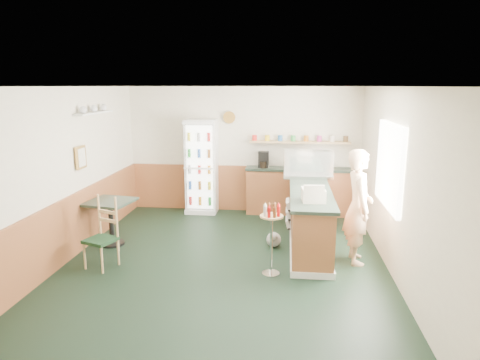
# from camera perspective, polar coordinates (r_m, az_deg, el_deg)

# --- Properties ---
(ground) EXTENTS (6.00, 6.00, 0.00)m
(ground) POSITION_cam_1_polar(r_m,az_deg,el_deg) (6.79, -2.20, -11.08)
(ground) COLOR black
(ground) RESTS_ON ground
(room_envelope) EXTENTS (5.04, 6.02, 2.72)m
(room_envelope) POSITION_cam_1_polar(r_m,az_deg,el_deg) (7.08, -3.25, 2.80)
(room_envelope) COLOR beige
(room_envelope) RESTS_ON ground
(service_counter) EXTENTS (0.68, 3.01, 1.01)m
(service_counter) POSITION_cam_1_polar(r_m,az_deg,el_deg) (7.58, 9.18, -4.97)
(service_counter) COLOR #9C5932
(service_counter) RESTS_ON ground
(back_counter) EXTENTS (2.24, 0.42, 1.69)m
(back_counter) POSITION_cam_1_polar(r_m,az_deg,el_deg) (9.22, 7.70, -1.22)
(back_counter) COLOR #9C5932
(back_counter) RESTS_ON ground
(drinks_fridge) EXTENTS (0.67, 0.55, 2.02)m
(drinks_fridge) POSITION_cam_1_polar(r_m,az_deg,el_deg) (9.24, -5.16, 1.79)
(drinks_fridge) COLOR white
(drinks_fridge) RESTS_ON ground
(display_case) EXTENTS (0.92, 0.48, 0.52)m
(display_case) POSITION_cam_1_polar(r_m,az_deg,el_deg) (8.16, 9.11, 2.14)
(display_case) COLOR silver
(display_case) RESTS_ON service_counter
(cash_register) EXTENTS (0.36, 0.38, 0.19)m
(cash_register) POSITION_cam_1_polar(r_m,az_deg,el_deg) (6.51, 9.75, -1.98)
(cash_register) COLOR beige
(cash_register) RESTS_ON service_counter
(shopkeeper) EXTENTS (0.46, 0.62, 1.79)m
(shopkeeper) POSITION_cam_1_polar(r_m,az_deg,el_deg) (6.81, 15.49, -3.46)
(shopkeeper) COLOR tan
(shopkeeper) RESTS_ON ground
(condiment_stand) EXTENTS (0.34, 0.34, 1.05)m
(condiment_stand) POSITION_cam_1_polar(r_m,az_deg,el_deg) (6.20, 4.22, -6.48)
(condiment_stand) COLOR silver
(condiment_stand) RESTS_ON ground
(newspaper_rack) EXTENTS (0.09, 0.41, 0.49)m
(newspaper_rack) POSITION_cam_1_polar(r_m,az_deg,el_deg) (7.71, 6.47, -4.46)
(newspaper_rack) COLOR black
(newspaper_rack) RESTS_ON ground
(cafe_table) EXTENTS (0.83, 0.83, 0.79)m
(cafe_table) POSITION_cam_1_polar(r_m,az_deg,el_deg) (7.70, -16.87, -4.34)
(cafe_table) COLOR black
(cafe_table) RESTS_ON ground
(cafe_chair) EXTENTS (0.52, 0.52, 1.08)m
(cafe_chair) POSITION_cam_1_polar(r_m,az_deg,el_deg) (6.87, -17.87, -6.34)
(cafe_chair) COLOR black
(cafe_chair) RESTS_ON ground
(dog_doorstop) EXTENTS (0.25, 0.33, 0.30)m
(dog_doorstop) POSITION_cam_1_polar(r_m,az_deg,el_deg) (7.40, 4.51, -7.86)
(dog_doorstop) COLOR #989792
(dog_doorstop) RESTS_ON ground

